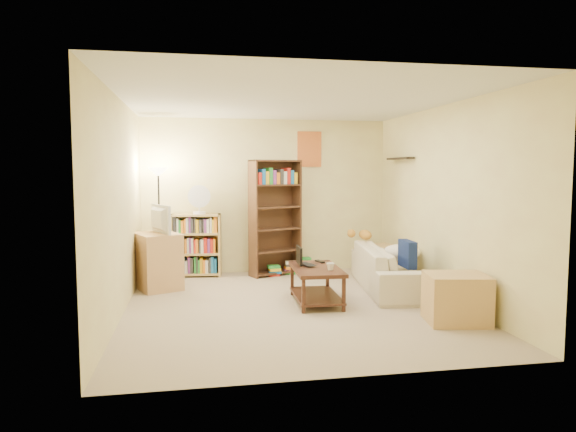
{
  "coord_description": "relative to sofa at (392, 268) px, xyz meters",
  "views": [
    {
      "loc": [
        -1.15,
        -6.1,
        1.66
      ],
      "look_at": [
        0.09,
        0.73,
        1.05
      ],
      "focal_mm": 32.0,
      "sensor_mm": 36.0,
      "label": 1
    }
  ],
  "objects": [
    {
      "name": "coffee_table",
      "position": [
        -1.22,
        -0.55,
        -0.0
      ],
      "size": [
        0.61,
        1.04,
        0.45
      ],
      "rotation": [
        0.0,
        0.0,
        -0.04
      ],
      "color": "#46261B",
      "rests_on": "ground"
    },
    {
      "name": "book_stacks",
      "position": [
        -1.17,
        1.33,
        -0.19
      ],
      "size": [
        0.76,
        0.38,
        0.24
      ],
      "color": "red",
      "rests_on": "ground"
    },
    {
      "name": "tabby_cat",
      "position": [
        -0.15,
        0.82,
        0.38
      ],
      "size": [
        0.47,
        0.22,
        0.16
      ],
      "color": "orange",
      "rests_on": "sofa"
    },
    {
      "name": "cream_blanket",
      "position": [
        0.15,
        0.03,
        0.21
      ],
      "size": [
        0.55,
        0.39,
        0.24
      ],
      "primitive_type": "ellipsoid",
      "color": "white",
      "rests_on": "sofa"
    },
    {
      "name": "sofa",
      "position": [
        0.0,
        0.0,
        0.0
      ],
      "size": [
        2.27,
        1.36,
        0.6
      ],
      "primitive_type": "imported",
      "rotation": [
        0.0,
        0.0,
        1.43
      ],
      "color": "beige",
      "rests_on": "ground"
    },
    {
      "name": "end_cabinet",
      "position": [
        0.1,
        -1.64,
        -0.03
      ],
      "size": [
        0.73,
        0.64,
        0.54
      ],
      "primitive_type": "cube",
      "rotation": [
        0.0,
        0.0,
        -0.18
      ],
      "color": "tan",
      "rests_on": "ground"
    },
    {
      "name": "short_bookshelf",
      "position": [
        -2.7,
        1.41,
        0.19
      ],
      "size": [
        0.8,
        0.39,
        0.99
      ],
      "rotation": [
        0.0,
        0.0,
        -0.11
      ],
      "color": "tan",
      "rests_on": "ground"
    },
    {
      "name": "desk_fan",
      "position": [
        -2.64,
        1.37,
        0.92
      ],
      "size": [
        0.35,
        0.2,
        0.46
      ],
      "color": "white",
      "rests_on": "short_bookshelf"
    },
    {
      "name": "tv_stand",
      "position": [
        -3.25,
        0.64,
        0.09
      ],
      "size": [
        0.77,
        0.88,
        0.79
      ],
      "primitive_type": "cube",
      "rotation": [
        0.0,
        0.0,
        0.41
      ],
      "color": "tan",
      "rests_on": "ground"
    },
    {
      "name": "tall_bookshelf",
      "position": [
        -1.45,
        1.28,
        0.67
      ],
      "size": [
        0.87,
        0.55,
        1.83
      ],
      "rotation": [
        0.0,
        0.0,
        0.37
      ],
      "color": "#482D1B",
      "rests_on": "ground"
    },
    {
      "name": "side_table",
      "position": [
        0.12,
        0.69,
        -0.04
      ],
      "size": [
        0.58,
        0.58,
        0.52
      ],
      "primitive_type": "cube",
      "rotation": [
        0.0,
        0.0,
        0.35
      ],
      "color": "tan",
      "rests_on": "ground"
    },
    {
      "name": "floor_lamp",
      "position": [
        -3.24,
        1.1,
        1.06
      ],
      "size": [
        0.29,
        0.29,
        1.71
      ],
      "color": "black",
      "rests_on": "ground"
    },
    {
      "name": "television",
      "position": [
        -3.25,
        0.64,
        0.69
      ],
      "size": [
        0.76,
        0.59,
        0.4
      ],
      "primitive_type": "imported",
      "rotation": [
        0.0,
        0.0,
        1.98
      ],
      "color": "black",
      "rests_on": "tv_stand"
    },
    {
      "name": "tv_remote",
      "position": [
        -1.09,
        -0.21,
        0.17
      ],
      "size": [
        0.1,
        0.19,
        0.02
      ],
      "primitive_type": "cube",
      "rotation": [
        0.0,
        0.0,
        0.26
      ],
      "color": "black",
      "rests_on": "coffee_table"
    },
    {
      "name": "room",
      "position": [
        -1.55,
        -0.63,
        1.32
      ],
      "size": [
        4.5,
        4.54,
        2.52
      ],
      "color": "tan",
      "rests_on": "ground"
    },
    {
      "name": "mug",
      "position": [
        -1.1,
        -0.77,
        0.2
      ],
      "size": [
        0.16,
        0.16,
        0.09
      ],
      "primitive_type": "imported",
      "rotation": [
        0.0,
        0.0,
        0.34
      ],
      "color": "white",
      "rests_on": "coffee_table"
    },
    {
      "name": "laptop_screen",
      "position": [
        -1.41,
        -0.41,
        0.29
      ],
      "size": [
        0.03,
        0.34,
        0.23
      ],
      "primitive_type": "cube",
      "rotation": [
        0.0,
        0.0,
        -0.04
      ],
      "color": "white",
      "rests_on": "laptop"
    },
    {
      "name": "laptop",
      "position": [
        -1.26,
        -0.42,
        0.17
      ],
      "size": [
        0.41,
        0.35,
        0.02
      ],
      "primitive_type": "imported",
      "rotation": [
        0.0,
        0.0,
        1.84
      ],
      "color": "black",
      "rests_on": "coffee_table"
    },
    {
      "name": "navy_pillow",
      "position": [
        0.04,
        -0.45,
        0.27
      ],
      "size": [
        0.13,
        0.4,
        0.35
      ],
      "primitive_type": "cube",
      "rotation": [
        0.0,
        0.0,
        1.53
      ],
      "color": "navy",
      "rests_on": "sofa"
    }
  ]
}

